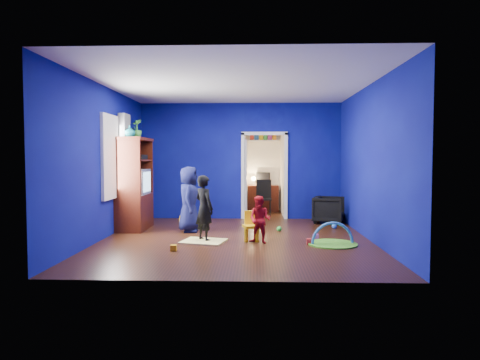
{
  "coord_description": "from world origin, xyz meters",
  "views": [
    {
      "loc": [
        0.36,
        -7.98,
        1.54
      ],
      "look_at": [
        0.07,
        0.4,
        1.1
      ],
      "focal_mm": 32.0,
      "sensor_mm": 36.0,
      "label": 1
    }
  ],
  "objects_px": {
    "kid_chair": "(252,227)",
    "folding_chair": "(264,198)",
    "child_navy": "(189,199)",
    "toddler_red": "(260,220)",
    "vase": "(130,131)",
    "study_desk": "(263,198)",
    "hopper_ball": "(189,220)",
    "child_black": "(204,208)",
    "crt_tv": "(136,182)",
    "play_mat": "(332,244)",
    "armchair": "(329,210)",
    "tv_armoire": "(134,184)"
  },
  "relations": [
    {
      "from": "kid_chair",
      "to": "folding_chair",
      "type": "relative_size",
      "value": 0.54
    },
    {
      "from": "play_mat",
      "to": "armchair",
      "type": "bearing_deg",
      "value": 81.76
    },
    {
      "from": "crt_tv",
      "to": "toddler_red",
      "type": "bearing_deg",
      "value": -28.47
    },
    {
      "from": "play_mat",
      "to": "tv_armoire",
      "type": "bearing_deg",
      "value": 159.18
    },
    {
      "from": "vase",
      "to": "folding_chair",
      "type": "height_order",
      "value": "vase"
    },
    {
      "from": "child_navy",
      "to": "kid_chair",
      "type": "relative_size",
      "value": 2.71
    },
    {
      "from": "toddler_red",
      "to": "study_desk",
      "type": "height_order",
      "value": "toddler_red"
    },
    {
      "from": "vase",
      "to": "crt_tv",
      "type": "distance_m",
      "value": 1.1
    },
    {
      "from": "toddler_red",
      "to": "tv_armoire",
      "type": "height_order",
      "value": "tv_armoire"
    },
    {
      "from": "child_navy",
      "to": "kid_chair",
      "type": "bearing_deg",
      "value": -126.95
    },
    {
      "from": "folding_chair",
      "to": "hopper_ball",
      "type": "bearing_deg",
      "value": -125.89
    },
    {
      "from": "child_black",
      "to": "child_navy",
      "type": "height_order",
      "value": "child_navy"
    },
    {
      "from": "child_black",
      "to": "vase",
      "type": "xyz_separation_m",
      "value": [
        -1.65,
        0.97,
        1.47
      ]
    },
    {
      "from": "toddler_red",
      "to": "folding_chair",
      "type": "height_order",
      "value": "folding_chair"
    },
    {
      "from": "kid_chair",
      "to": "child_navy",
      "type": "bearing_deg",
      "value": 128.27
    },
    {
      "from": "child_navy",
      "to": "toddler_red",
      "type": "xyz_separation_m",
      "value": [
        1.45,
        -1.13,
        -0.25
      ]
    },
    {
      "from": "tv_armoire",
      "to": "folding_chair",
      "type": "distance_m",
      "value": 3.63
    },
    {
      "from": "child_black",
      "to": "crt_tv",
      "type": "xyz_separation_m",
      "value": [
        -1.61,
        1.27,
        0.41
      ]
    },
    {
      "from": "tv_armoire",
      "to": "crt_tv",
      "type": "height_order",
      "value": "tv_armoire"
    },
    {
      "from": "vase",
      "to": "hopper_ball",
      "type": "distance_m",
      "value": 2.22
    },
    {
      "from": "toddler_red",
      "to": "study_desk",
      "type": "xyz_separation_m",
      "value": [
        0.15,
        4.62,
        -0.05
      ]
    },
    {
      "from": "child_black",
      "to": "crt_tv",
      "type": "height_order",
      "value": "crt_tv"
    },
    {
      "from": "child_navy",
      "to": "study_desk",
      "type": "xyz_separation_m",
      "value": [
        1.6,
        3.49,
        -0.3
      ]
    },
    {
      "from": "study_desk",
      "to": "folding_chair",
      "type": "xyz_separation_m",
      "value": [
        0.0,
        -0.96,
        0.09
      ]
    },
    {
      "from": "hopper_ball",
      "to": "kid_chair",
      "type": "distance_m",
      "value": 1.79
    },
    {
      "from": "child_navy",
      "to": "tv_armoire",
      "type": "xyz_separation_m",
      "value": [
        -1.22,
        0.3,
        0.3
      ]
    },
    {
      "from": "child_navy",
      "to": "crt_tv",
      "type": "height_order",
      "value": "child_navy"
    },
    {
      "from": "toddler_red",
      "to": "hopper_ball",
      "type": "distance_m",
      "value": 2.05
    },
    {
      "from": "armchair",
      "to": "child_navy",
      "type": "bearing_deg",
      "value": 130.06
    },
    {
      "from": "crt_tv",
      "to": "study_desk",
      "type": "height_order",
      "value": "crt_tv"
    },
    {
      "from": "armchair",
      "to": "child_navy",
      "type": "relative_size",
      "value": 0.51
    },
    {
      "from": "toddler_red",
      "to": "armchair",
      "type": "bearing_deg",
      "value": 77.95
    },
    {
      "from": "toddler_red",
      "to": "folding_chair",
      "type": "xyz_separation_m",
      "value": [
        0.15,
        3.66,
        0.03
      ]
    },
    {
      "from": "kid_chair",
      "to": "play_mat",
      "type": "xyz_separation_m",
      "value": [
        1.43,
        -0.28,
        -0.24
      ]
    },
    {
      "from": "vase",
      "to": "study_desk",
      "type": "relative_size",
      "value": 0.27
    },
    {
      "from": "crt_tv",
      "to": "kid_chair",
      "type": "distance_m",
      "value": 2.88
    },
    {
      "from": "vase",
      "to": "folding_chair",
      "type": "xyz_separation_m",
      "value": [
        2.82,
        2.53,
        -1.62
      ]
    },
    {
      "from": "toddler_red",
      "to": "study_desk",
      "type": "bearing_deg",
      "value": 110.37
    },
    {
      "from": "child_black",
      "to": "toddler_red",
      "type": "height_order",
      "value": "child_black"
    },
    {
      "from": "folding_chair",
      "to": "armchair",
      "type": "bearing_deg",
      "value": -39.51
    },
    {
      "from": "toddler_red",
      "to": "play_mat",
      "type": "distance_m",
      "value": 1.35
    },
    {
      "from": "armchair",
      "to": "vase",
      "type": "xyz_separation_m",
      "value": [
        -4.32,
        -1.29,
        1.76
      ]
    },
    {
      "from": "play_mat",
      "to": "folding_chair",
      "type": "xyz_separation_m",
      "value": [
        -1.14,
        3.73,
        0.45
      ]
    },
    {
      "from": "tv_armoire",
      "to": "vase",
      "type": "bearing_deg",
      "value": -90.0
    },
    {
      "from": "vase",
      "to": "crt_tv",
      "type": "relative_size",
      "value": 0.34
    },
    {
      "from": "vase",
      "to": "tv_armoire",
      "type": "distance_m",
      "value": 1.14
    },
    {
      "from": "tv_armoire",
      "to": "child_navy",
      "type": "bearing_deg",
      "value": -13.88
    },
    {
      "from": "armchair",
      "to": "kid_chair",
      "type": "distance_m",
      "value": 2.86
    },
    {
      "from": "hopper_ball",
      "to": "play_mat",
      "type": "distance_m",
      "value": 3.15
    },
    {
      "from": "child_black",
      "to": "toddler_red",
      "type": "relative_size",
      "value": 1.43
    }
  ]
}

